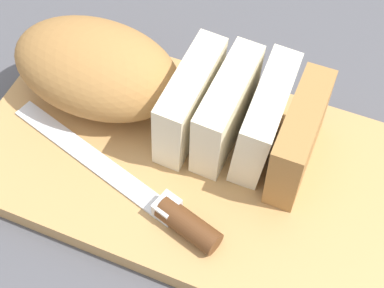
{
  "coord_description": "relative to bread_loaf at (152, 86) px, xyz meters",
  "views": [
    {
      "loc": [
        0.11,
        -0.28,
        0.5
      ],
      "look_at": [
        0.0,
        0.0,
        0.05
      ],
      "focal_mm": 51.08,
      "sensor_mm": 36.0,
      "label": 1
    }
  ],
  "objects": [
    {
      "name": "ground_plane",
      "position": [
        0.06,
        -0.04,
        -0.07
      ],
      "size": [
        3.0,
        3.0,
        0.0
      ],
      "primitive_type": "plane",
      "color": "#4C4C51"
    },
    {
      "name": "cutting_board",
      "position": [
        0.06,
        -0.04,
        -0.06
      ],
      "size": [
        0.46,
        0.25,
        0.02
      ],
      "primitive_type": "cube",
      "rotation": [
        0.0,
        0.0,
        -0.02
      ],
      "color": "tan",
      "rests_on": "ground_plane"
    },
    {
      "name": "bread_loaf",
      "position": [
        0.0,
        0.0,
        0.0
      ],
      "size": [
        0.33,
        0.13,
        0.09
      ],
      "rotation": [
        0.0,
        0.0,
        -0.02
      ],
      "color": "#A8753D",
      "rests_on": "cutting_board"
    },
    {
      "name": "bread_knife",
      "position": [
        0.05,
        -0.11,
        -0.03
      ],
      "size": [
        0.26,
        0.1,
        0.02
      ],
      "rotation": [
        0.0,
        0.0,
        2.84
      ],
      "color": "silver",
      "rests_on": "cutting_board"
    },
    {
      "name": "crumb_near_knife",
      "position": [
        0.09,
        -0.03,
        -0.04
      ],
      "size": [
        0.0,
        0.0,
        0.0
      ],
      "primitive_type": "sphere",
      "color": "#996633",
      "rests_on": "cutting_board"
    },
    {
      "name": "crumb_near_loaf",
      "position": [
        0.08,
        -0.05,
        -0.04
      ],
      "size": [
        0.01,
        0.01,
        0.01
      ],
      "primitive_type": "sphere",
      "color": "#996633",
      "rests_on": "cutting_board"
    },
    {
      "name": "crumb_stray_left",
      "position": [
        0.02,
        -0.02,
        -0.04
      ],
      "size": [
        0.01,
        0.01,
        0.01
      ],
      "primitive_type": "sphere",
      "color": "#996633",
      "rests_on": "cutting_board"
    }
  ]
}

